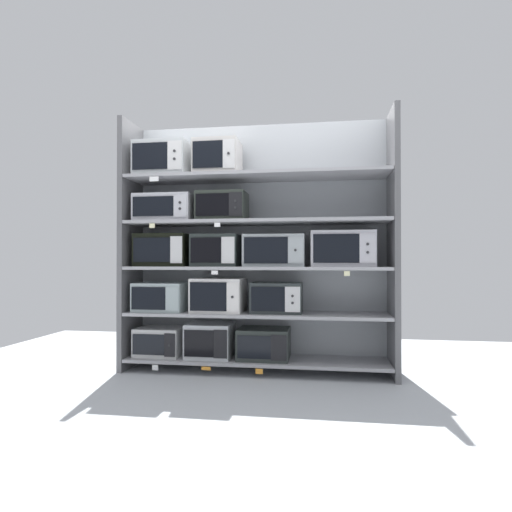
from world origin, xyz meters
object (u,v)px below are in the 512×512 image
object	(u,v)px
microwave_5	(277,298)
microwave_9	(343,249)
microwave_8	(275,251)
microwave_11	(222,207)
microwave_1	(210,340)
microwave_2	(264,343)
microwave_0	(160,341)
microwave_13	(218,159)
microwave_6	(164,250)
microwave_7	(217,251)
microwave_12	(164,161)
microwave_4	(219,295)
microwave_10	(166,209)
microwave_3	(162,297)

from	to	relation	value
microwave_5	microwave_9	world-z (taller)	microwave_9
microwave_8	microwave_11	size ratio (longest dim) A/B	1.22
microwave_1	microwave_2	bearing A→B (deg)	0.02
microwave_0	microwave_13	distance (m)	1.87
microwave_6	microwave_7	bearing A→B (deg)	-0.01
microwave_2	microwave_12	size ratio (longest dim) A/B	0.93
microwave_0	microwave_4	distance (m)	0.75
microwave_4	microwave_11	size ratio (longest dim) A/B	1.03
microwave_1	microwave_7	distance (m)	0.87
microwave_11	microwave_12	size ratio (longest dim) A/B	0.91
microwave_7	microwave_11	bearing A→B (deg)	-0.04
microwave_10	microwave_12	world-z (taller)	microwave_12
microwave_0	microwave_2	size ratio (longest dim) A/B	0.93
microwave_11	microwave_7	bearing A→B (deg)	179.96
microwave_1	microwave_13	bearing A→B (deg)	0.01
microwave_3	microwave_5	size ratio (longest dim) A/B	1.02
microwave_4	microwave_7	distance (m)	0.43
microwave_1	microwave_2	distance (m)	0.52
microwave_2	microwave_3	size ratio (longest dim) A/B	0.99
microwave_12	microwave_11	bearing A→B (deg)	-0.01
microwave_10	microwave_12	xyz separation A→B (m)	(-0.02, -0.00, 0.47)
microwave_5	microwave_2	bearing A→B (deg)	179.88
microwave_4	microwave_11	world-z (taller)	microwave_11
microwave_5	microwave_0	bearing A→B (deg)	179.99
microwave_0	microwave_9	distance (m)	1.98
microwave_8	microwave_10	xyz separation A→B (m)	(-1.07, 0.00, 0.42)
microwave_5	microwave_6	distance (m)	1.21
microwave_3	microwave_11	world-z (taller)	microwave_11
microwave_5	microwave_8	xyz separation A→B (m)	(-0.02, -0.00, 0.44)
microwave_5	microwave_9	bearing A→B (deg)	-0.00
microwave_0	microwave_5	xyz separation A→B (m)	(1.15, -0.00, 0.44)
microwave_6	microwave_7	world-z (taller)	microwave_6
microwave_4	microwave_7	xyz separation A→B (m)	(-0.02, 0.00, 0.43)
microwave_4	microwave_10	xyz separation A→B (m)	(-0.53, 0.00, 0.85)
microwave_8	microwave_2	bearing A→B (deg)	179.79
microwave_2	microwave_3	world-z (taller)	microwave_3
microwave_1	microwave_4	xyz separation A→B (m)	(0.08, -0.00, 0.44)
microwave_1	microwave_4	bearing A→B (deg)	-0.21
microwave_3	microwave_11	xyz separation A→B (m)	(0.60, -0.00, 0.88)
microwave_12	microwave_9	bearing A→B (deg)	-0.01
microwave_4	microwave_9	world-z (taller)	microwave_9
microwave_7	microwave_5	bearing A→B (deg)	-0.01
microwave_1	microwave_13	size ratio (longest dim) A/B	1.02
microwave_2	microwave_12	distance (m)	2.03
microwave_4	microwave_9	size ratio (longest dim) A/B	0.84
microwave_2	microwave_10	xyz separation A→B (m)	(-0.97, -0.00, 1.30)
microwave_0	microwave_1	size ratio (longest dim) A/B	1.03
microwave_7	microwave_12	bearing A→B (deg)	180.00
microwave_8	microwave_12	xyz separation A→B (m)	(-1.10, 0.00, 0.89)
microwave_0	microwave_6	bearing A→B (deg)	-0.10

